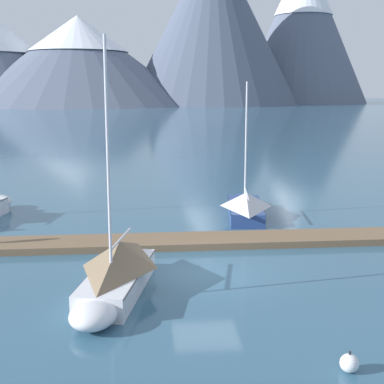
% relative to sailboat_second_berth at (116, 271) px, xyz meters
% --- Properties ---
extents(ground_plane, '(700.00, 700.00, 0.00)m').
position_rel_sailboat_second_berth_xyz_m(ground_plane, '(3.25, 1.74, -0.80)').
color(ground_plane, '#335B75').
extents(mountain_central_massif, '(95.88, 95.88, 35.57)m').
position_rel_sailboat_second_berth_xyz_m(mountain_central_massif, '(-25.02, 212.18, 17.68)').
color(mountain_central_massif, slate).
rests_on(mountain_central_massif, ground).
extents(mountain_shoulder_ridge, '(71.83, 71.83, 69.09)m').
position_rel_sailboat_second_berth_xyz_m(mountain_shoulder_ridge, '(30.21, 215.76, 34.92)').
color(mountain_shoulder_ridge, '#4C566B').
rests_on(mountain_shoulder_ridge, ground).
extents(mountain_east_summit, '(60.89, 60.89, 69.03)m').
position_rel_sailboat_second_berth_xyz_m(mountain_east_summit, '(75.37, 239.65, 35.22)').
color(mountain_east_summit, slate).
rests_on(mountain_east_summit, ground).
extents(dock, '(29.64, 2.42, 0.30)m').
position_rel_sailboat_second_berth_xyz_m(dock, '(3.25, 5.74, -0.65)').
color(dock, brown).
rests_on(dock, ground).
extents(sailboat_second_berth, '(2.83, 6.41, 8.48)m').
position_rel_sailboat_second_berth_xyz_m(sailboat_second_berth, '(0.00, 0.00, 0.00)').
color(sailboat_second_berth, silver).
rests_on(sailboat_second_berth, ground).
extents(sailboat_mid_dock_port, '(2.48, 6.43, 7.22)m').
position_rel_sailboat_second_berth_xyz_m(sailboat_mid_dock_port, '(6.43, 10.87, -0.12)').
color(sailboat_mid_dock_port, navy).
rests_on(sailboat_mid_dock_port, ground).
extents(mooring_buoy_channel_marker, '(0.47, 0.47, 0.55)m').
position_rel_sailboat_second_berth_xyz_m(mooring_buoy_channel_marker, '(5.95, -5.73, -0.56)').
color(mooring_buoy_channel_marker, white).
rests_on(mooring_buoy_channel_marker, ground).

